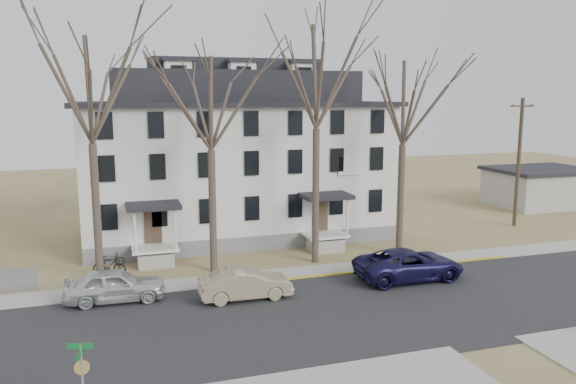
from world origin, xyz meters
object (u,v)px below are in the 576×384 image
object	(u,v)px
tree_mid_left	(210,97)
car_tan	(246,285)
utility_pole_far	(519,161)
car_silver	(115,286)
car_navy	(409,265)
tree_far_left	(89,81)
bicycle_left	(110,260)
tree_center	(317,69)
street_sign	(82,372)
tree_mid_right	(404,96)
bicycle_right	(109,266)
boarding_house	(234,158)

from	to	relation	value
tree_mid_left	car_tan	distance (m)	10.08
utility_pole_far	car_silver	xyz separation A→B (m)	(-28.79, -7.41, -4.12)
car_silver	car_tan	bearing A→B (deg)	-101.99
tree_mid_left	utility_pole_far	bearing A→B (deg)	10.13
car_navy	tree_far_left	bearing A→B (deg)	74.29
utility_pole_far	car_tan	xyz separation A→B (m)	(-22.81, -8.94, -4.17)
utility_pole_far	car_navy	distance (m)	16.91
bicycle_left	tree_far_left	bearing A→B (deg)	179.67
car_silver	car_tan	xyz separation A→B (m)	(5.98, -1.53, -0.06)
car_navy	car_silver	bearing A→B (deg)	85.42
tree_center	car_navy	bearing A→B (deg)	-51.48
car_silver	street_sign	bearing A→B (deg)	177.04
tree_mid_right	bicycle_right	xyz separation A→B (m)	(-17.03, 0.88, -9.05)
car_silver	tree_far_left	bearing A→B (deg)	14.86
car_navy	utility_pole_far	bearing A→B (deg)	-57.34
tree_far_left	bicycle_left	world-z (taller)	tree_far_left
boarding_house	utility_pole_far	distance (m)	20.88
car_navy	boarding_house	bearing A→B (deg)	28.01
tree_mid_left	tree_mid_right	size ratio (longest dim) A/B	1.00
tree_far_left	street_sign	distance (m)	16.13
car_navy	street_sign	bearing A→B (deg)	120.37
bicycle_left	bicycle_right	size ratio (longest dim) A/B	0.86
bicycle_left	bicycle_right	xyz separation A→B (m)	(-0.03, -1.82, 0.14)
street_sign	bicycle_right	bearing A→B (deg)	102.44
tree_center	car_tan	size ratio (longest dim) A/B	3.32
tree_center	bicycle_right	world-z (taller)	tree_center
boarding_house	tree_center	world-z (taller)	tree_center
car_silver	car_tan	size ratio (longest dim) A/B	1.04
car_tan	street_sign	bearing A→B (deg)	142.85
car_navy	bicycle_right	size ratio (longest dim) A/B	3.18
bicycle_left	tree_center	bearing A→B (deg)	-93.12
tree_center	car_silver	world-z (taller)	tree_center
tree_mid_right	car_silver	distance (m)	19.23
bicycle_right	street_sign	bearing A→B (deg)	-163.11
car_silver	boarding_house	bearing A→B (deg)	-33.75
tree_far_left	tree_mid_left	distance (m)	6.05
car_silver	bicycle_right	size ratio (longest dim) A/B	2.52
tree_far_left	car_navy	xyz separation A→B (m)	(15.61, -4.54, -9.53)
boarding_house	tree_far_left	size ratio (longest dim) A/B	1.52
tree_far_left	tree_mid_right	bearing A→B (deg)	0.00
car_navy	street_sign	size ratio (longest dim) A/B	2.19
utility_pole_far	tree_far_left	bearing A→B (deg)	-171.90
car_tan	bicycle_right	size ratio (longest dim) A/B	2.42
tree_center	car_tan	world-z (taller)	tree_center
tree_far_left	tree_mid_left	world-z (taller)	tree_far_left
bicycle_left	street_sign	distance (m)	16.42
tree_mid_right	street_sign	size ratio (longest dim) A/B	4.80
boarding_house	street_sign	size ratio (longest dim) A/B	7.83
tree_mid_right	car_tan	distance (m)	14.77
tree_center	car_navy	xyz separation A→B (m)	(3.61, -4.54, -10.28)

